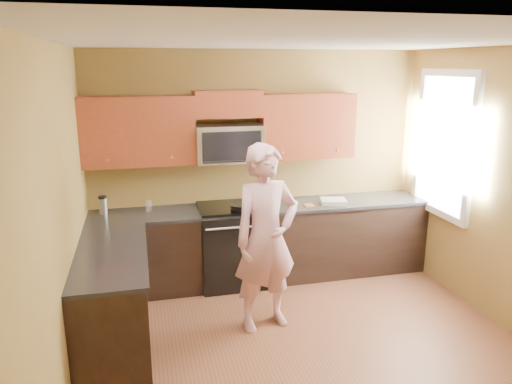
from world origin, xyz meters
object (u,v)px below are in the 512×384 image
object	(u,v)px
butter_tub	(264,206)
microwave	(229,161)
woman	(266,238)
travel_mug	(104,214)
frying_pan	(241,209)
stove	(232,245)

from	to	relation	value
butter_tub	microwave	bearing A→B (deg)	164.94
microwave	woman	distance (m)	1.29
butter_tub	travel_mug	distance (m)	1.81
microwave	butter_tub	world-z (taller)	microwave
frying_pan	butter_tub	size ratio (longest dim) A/B	2.97
frying_pan	travel_mug	world-z (taller)	travel_mug
butter_tub	travel_mug	size ratio (longest dim) A/B	0.70
woman	travel_mug	size ratio (longest dim) A/B	9.21
frying_pan	travel_mug	size ratio (longest dim) A/B	2.07
stove	travel_mug	world-z (taller)	travel_mug
microwave	butter_tub	xyz separation A→B (m)	(0.39, -0.10, -0.53)
butter_tub	travel_mug	xyz separation A→B (m)	(-1.81, 0.12, -0.00)
travel_mug	microwave	bearing A→B (deg)	-0.73
stove	butter_tub	bearing A→B (deg)	2.94
microwave	woman	xyz separation A→B (m)	(0.14, -1.17, -0.53)
butter_tub	woman	bearing A→B (deg)	-103.35
butter_tub	travel_mug	world-z (taller)	travel_mug
microwave	frying_pan	distance (m)	0.57
microwave	travel_mug	bearing A→B (deg)	179.27
woman	frying_pan	distance (m)	0.92
microwave	woman	size ratio (longest dim) A/B	0.42
stove	frying_pan	xyz separation A→B (m)	(0.09, -0.13, 0.47)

